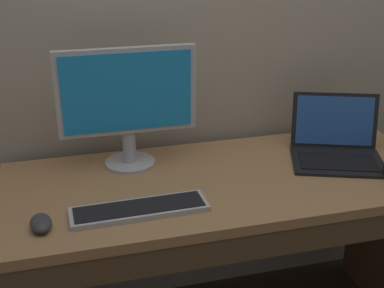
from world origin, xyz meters
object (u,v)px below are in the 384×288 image
object	(u,v)px
external_monitor	(127,100)
computer_mouse	(41,223)
wired_keyboard	(139,209)
laptop_black	(336,148)

from	to	relation	value
external_monitor	computer_mouse	bearing A→B (deg)	-131.63
external_monitor	wired_keyboard	bearing A→B (deg)	-94.04
external_monitor	computer_mouse	world-z (taller)	external_monitor
laptop_black	wired_keyboard	bearing A→B (deg)	-165.44
laptop_black	external_monitor	xyz separation A→B (m)	(-0.76, 0.13, 0.21)
laptop_black	external_monitor	size ratio (longest dim) A/B	0.84
computer_mouse	laptop_black	bearing A→B (deg)	6.79
external_monitor	computer_mouse	distance (m)	0.53
wired_keyboard	computer_mouse	size ratio (longest dim) A/B	4.14
laptop_black	wired_keyboard	size ratio (longest dim) A/B	0.96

